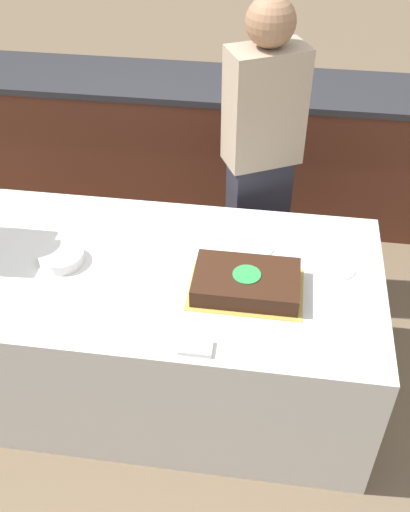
# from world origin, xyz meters

# --- Properties ---
(ground_plane) EXTENTS (14.00, 14.00, 0.00)m
(ground_plane) POSITION_xyz_m (0.00, 0.00, 0.00)
(ground_plane) COLOR #7A664C
(back_counter) EXTENTS (4.40, 0.58, 0.92)m
(back_counter) POSITION_xyz_m (0.00, 1.57, 0.46)
(back_counter) COLOR #5B2D1E
(back_counter) RESTS_ON ground_plane
(dining_table) EXTENTS (1.90, 1.00, 0.75)m
(dining_table) POSITION_xyz_m (0.00, 0.00, 0.38)
(dining_table) COLOR white
(dining_table) RESTS_ON ground_plane
(cake) EXTENTS (0.47, 0.32, 0.09)m
(cake) POSITION_xyz_m (0.37, -0.08, 0.79)
(cake) COLOR gold
(cake) RESTS_ON dining_table
(plate_stack) EXTENTS (0.20, 0.20, 0.05)m
(plate_stack) POSITION_xyz_m (-0.45, -0.01, 0.78)
(plate_stack) COLOR white
(plate_stack) RESTS_ON dining_table
(side_plate_near_cake) EXTENTS (0.17, 0.17, 0.00)m
(side_plate_near_cake) POSITION_xyz_m (0.38, 0.21, 0.76)
(side_plate_near_cake) COLOR white
(side_plate_near_cake) RESTS_ON dining_table
(side_plate_right_edge) EXTENTS (0.17, 0.17, 0.00)m
(side_plate_right_edge) POSITION_xyz_m (0.74, 0.12, 0.76)
(side_plate_right_edge) COLOR white
(side_plate_right_edge) RESTS_ON dining_table
(utensil_pile) EXTENTS (0.13, 0.08, 0.02)m
(utensil_pile) POSITION_xyz_m (0.21, -0.42, 0.76)
(utensil_pile) COLOR white
(utensil_pile) RESTS_ON dining_table
(person_cutting_cake) EXTENTS (0.41, 0.34, 1.70)m
(person_cutting_cake) POSITION_xyz_m (0.37, 0.72, 0.90)
(person_cutting_cake) COLOR #282833
(person_cutting_cake) RESTS_ON ground_plane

